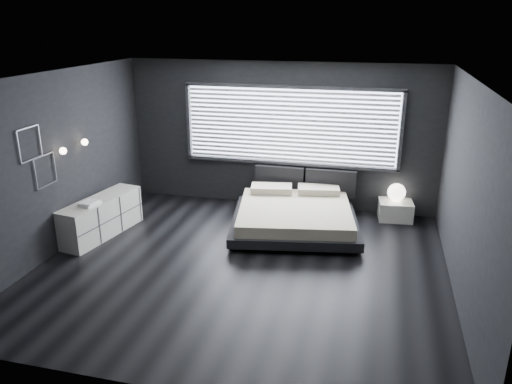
# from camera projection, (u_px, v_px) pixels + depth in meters

# --- Properties ---
(room) EXTENTS (6.04, 6.00, 2.80)m
(room) POSITION_uv_depth(u_px,v_px,m) (241.00, 178.00, 7.07)
(room) COLOR black
(room) RESTS_ON ground
(window) EXTENTS (4.14, 0.09, 1.52)m
(window) POSITION_uv_depth(u_px,v_px,m) (290.00, 126.00, 9.42)
(window) COLOR white
(window) RESTS_ON ground
(headboard) EXTENTS (1.96, 0.16, 0.52)m
(headboard) POSITION_uv_depth(u_px,v_px,m) (305.00, 181.00, 9.64)
(headboard) COLOR black
(headboard) RESTS_ON ground
(sconce_near) EXTENTS (0.18, 0.11, 0.11)m
(sconce_near) POSITION_uv_depth(u_px,v_px,m) (63.00, 151.00, 7.71)
(sconce_near) COLOR silver
(sconce_near) RESTS_ON ground
(sconce_far) EXTENTS (0.18, 0.11, 0.11)m
(sconce_far) POSITION_uv_depth(u_px,v_px,m) (85.00, 142.00, 8.26)
(sconce_far) COLOR silver
(sconce_far) RESTS_ON ground
(wall_art_upper) EXTENTS (0.01, 0.48, 0.48)m
(wall_art_upper) POSITION_uv_depth(u_px,v_px,m) (30.00, 144.00, 7.10)
(wall_art_upper) COLOR #47474C
(wall_art_upper) RESTS_ON ground
(wall_art_lower) EXTENTS (0.01, 0.48, 0.48)m
(wall_art_lower) POSITION_uv_depth(u_px,v_px,m) (45.00, 170.00, 7.48)
(wall_art_lower) COLOR #47474C
(wall_art_lower) RESTS_ON ground
(bed) EXTENTS (2.48, 2.40, 0.56)m
(bed) POSITION_uv_depth(u_px,v_px,m) (295.00, 215.00, 8.78)
(bed) COLOR black
(bed) RESTS_ON ground
(nightstand) EXTENTS (0.65, 0.56, 0.35)m
(nightstand) POSITION_uv_depth(u_px,v_px,m) (395.00, 210.00, 9.24)
(nightstand) COLOR silver
(nightstand) RESTS_ON ground
(orb_lamp) EXTENTS (0.33, 0.33, 0.33)m
(orb_lamp) POSITION_uv_depth(u_px,v_px,m) (397.00, 192.00, 9.16)
(orb_lamp) COLOR white
(orb_lamp) RESTS_ON nightstand
(dresser) EXTENTS (0.74, 1.70, 0.66)m
(dresser) POSITION_uv_depth(u_px,v_px,m) (102.00, 217.00, 8.52)
(dresser) COLOR silver
(dresser) RESTS_ON ground
(book_stack) EXTENTS (0.30, 0.36, 0.07)m
(book_stack) POSITION_uv_depth(u_px,v_px,m) (89.00, 203.00, 8.12)
(book_stack) COLOR white
(book_stack) RESTS_ON dresser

